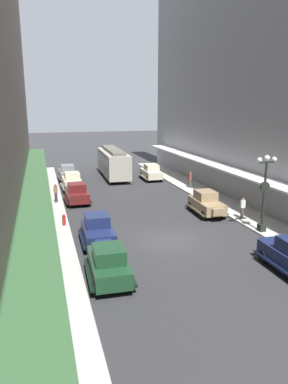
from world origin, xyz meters
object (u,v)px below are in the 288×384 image
at_px(parked_car_4, 77,193).
at_px(pedestrian_0, 56,193).
at_px(parked_car_6, 206,203).
at_px(pedestrian_3, 41,185).
at_px(parked_car_1, 151,172).
at_px(parked_car_2, 67,172).
at_px(pedestrian_4, 45,186).
at_px(parked_car_5, 72,181).
at_px(streetcar, 113,162).
at_px(lamp_post_with_clock, 265,190).
at_px(pedestrian_2, 242,207).
at_px(pedestrian_1, 35,246).
at_px(parked_car_3, 108,263).
at_px(pedestrian_5, 190,180).
at_px(fire_hydrant, 64,220).
at_px(parked_car_0, 98,229).

height_order(parked_car_4, pedestrian_0, parked_car_4).
xyz_separation_m(parked_car_6, pedestrian_3, (-12.53, 10.18, 0.05)).
height_order(parked_car_4, parked_car_6, same).
bearing_deg(parked_car_1, parked_car_2, 165.58).
xyz_separation_m(pedestrian_0, pedestrian_4, (-0.81, 2.83, 0.02)).
bearing_deg(parked_car_5, parked_car_1, 15.75).
bearing_deg(parked_car_5, parked_car_6, -50.66).
distance_m(parked_car_1, streetcar, 4.87).
relative_size(parked_car_6, streetcar, 0.45).
relative_size(parked_car_5, streetcar, 0.44).
height_order(lamp_post_with_clock, pedestrian_2, lamp_post_with_clock).
relative_size(parked_car_5, pedestrian_1, 2.57).
relative_size(pedestrian_1, pedestrian_3, 1.02).
bearing_deg(parked_car_2, pedestrian_2, -58.80).
bearing_deg(parked_car_4, pedestrian_2, -36.64).
bearing_deg(parked_car_1, pedestrian_4, -157.60).
bearing_deg(parked_car_6, parked_car_3, -137.09).
relative_size(parked_car_5, pedestrian_3, 2.61).
xyz_separation_m(parked_car_3, parked_car_5, (0.07, 20.42, 0.00)).
xyz_separation_m(streetcar, pedestrian_5, (6.37, -8.44, -0.91)).
height_order(parked_car_2, parked_car_4, same).
distance_m(parked_car_3, fire_hydrant, 8.87).
bearing_deg(parked_car_0, streetcar, 75.99).
height_order(parked_car_1, parked_car_2, same).
height_order(parked_car_1, pedestrian_0, parked_car_1).
distance_m(lamp_post_with_clock, pedestrian_5, 13.76).
height_order(parked_car_0, parked_car_4, same).
xyz_separation_m(parked_car_5, fire_hydrant, (-1.63, -11.71, -0.38)).
height_order(parked_car_1, lamp_post_with_clock, lamp_post_with_clock).
height_order(pedestrian_0, pedestrian_1, pedestrian_1).
relative_size(parked_car_4, streetcar, 0.44).
bearing_deg(pedestrian_4, pedestrian_2, -39.44).
bearing_deg(parked_car_2, pedestrian_5, -34.23).
xyz_separation_m(parked_car_1, lamp_post_with_clock, (1.85, -19.26, 2.04)).
xyz_separation_m(parked_car_5, parked_car_6, (9.47, -11.56, 0.00)).
height_order(parked_car_0, pedestrian_2, parked_car_0).
xyz_separation_m(parked_car_6, pedestrian_1, (-13.03, -5.84, 0.07)).
relative_size(pedestrian_2, pedestrian_3, 1.02).
bearing_deg(streetcar, pedestrian_1, -111.42).
distance_m(parked_car_0, parked_car_3, 4.98).
relative_size(parked_car_0, pedestrian_5, 2.61).
bearing_deg(streetcar, fire_hydrant, -112.31).
bearing_deg(parked_car_5, fire_hydrant, -97.94).
bearing_deg(pedestrian_0, parked_car_2, 80.08).
distance_m(parked_car_0, streetcar, 21.52).
relative_size(parked_car_0, pedestrian_3, 2.61).
distance_m(parked_car_0, pedestrian_2, 11.26).
xyz_separation_m(lamp_post_with_clock, pedestrian_4, (-13.79, 14.34, -1.97)).
relative_size(parked_car_1, pedestrian_3, 2.61).
distance_m(streetcar, pedestrian_1, 24.51).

